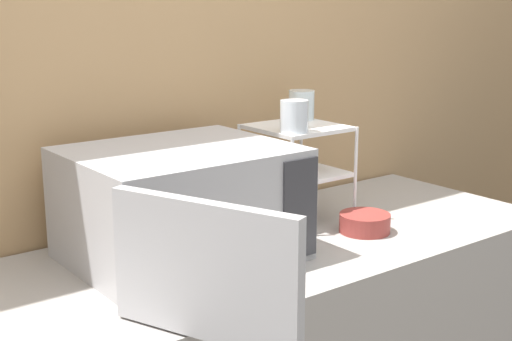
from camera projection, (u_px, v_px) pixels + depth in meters
wall_back at (163, 99)px, 2.09m from camera, size 8.00×0.06×2.60m
microwave at (182, 206)px, 1.78m from camera, size 0.57×0.84×0.29m
dish_rack at (297, 152)px, 2.11m from camera, size 0.26×0.26×0.29m
glass_front_left at (294, 116)px, 1.98m from camera, size 0.08×0.08×0.09m
glass_back_right at (301, 105)px, 2.19m from camera, size 0.08×0.08×0.09m
bowl at (365, 223)px, 2.03m from camera, size 0.15×0.15×0.05m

